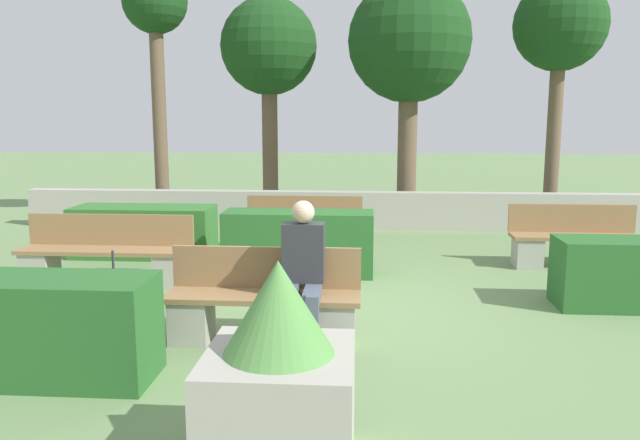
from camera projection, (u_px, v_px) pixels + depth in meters
ground_plane at (333, 308)px, 6.89m from camera, size 60.00×60.00×0.00m
perimeter_wall at (347, 210)px, 11.73m from camera, size 12.27×0.30×0.70m
bench_front at (263, 307)px, 5.82m from camera, size 1.81×0.48×0.86m
bench_left_side at (575, 244)px, 8.71m from camera, size 1.76×0.49×0.86m
bench_right_side at (303, 231)px, 9.67m from camera, size 1.82×0.49×0.86m
bench_back at (106, 257)px, 7.81m from camera, size 2.15×0.48×0.86m
person_seated_man at (302, 268)px, 5.59m from camera, size 0.38×0.63×1.34m
hedge_block_near_left at (23, 328)px, 4.98m from camera, size 2.10×0.66×0.83m
hedge_block_near_right at (144, 231)px, 9.41m from camera, size 2.09×0.78×0.76m
hedge_block_mid_left at (299, 243)px, 8.33m from camera, size 1.99×0.63×0.84m
planter_corner_left at (279, 381)px, 3.65m from camera, size 0.87×0.87×1.28m
suitcase at (116, 305)px, 5.88m from camera, size 0.42×0.25×0.86m
tree_leftmost at (155, 17)px, 12.34m from camera, size 1.29×1.29×4.99m
tree_center_left at (269, 50)px, 12.85m from camera, size 1.99×1.99×4.52m
tree_center_right at (409, 44)px, 12.08m from camera, size 2.39×2.39×4.75m
tree_rightmost at (560, 29)px, 11.87m from camera, size 1.76×1.76×4.71m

